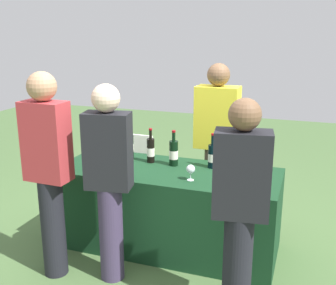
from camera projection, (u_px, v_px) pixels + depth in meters
name	position (u px, v px, depth m)	size (l,w,h in m)	color
ground_plane	(168.00, 245.00, 3.84)	(12.00, 12.00, 0.00)	#476638
tasting_table	(168.00, 208.00, 3.74)	(1.95, 0.77, 0.74)	#14381E
wine_bottle_0	(103.00, 147.00, 3.92)	(0.08, 0.08, 0.33)	black
wine_bottle_1	(130.00, 146.00, 3.94)	(0.07, 0.07, 0.32)	black
wine_bottle_2	(151.00, 150.00, 3.82)	(0.07, 0.07, 0.32)	black
wine_bottle_3	(174.00, 153.00, 3.73)	(0.08, 0.08, 0.33)	black
wine_bottle_4	(212.00, 156.00, 3.67)	(0.08, 0.08, 0.32)	black
wine_glass_0	(93.00, 155.00, 3.72)	(0.06, 0.06, 0.14)	silver
wine_glass_1	(113.00, 158.00, 3.65)	(0.07, 0.07, 0.14)	silver
wine_glass_2	(191.00, 170.00, 3.37)	(0.07, 0.07, 0.13)	silver
wine_glass_3	(233.00, 169.00, 3.34)	(0.07, 0.07, 0.14)	silver
wine_glass_4	(242.00, 172.00, 3.29)	(0.08, 0.08, 0.15)	silver
ice_bucket	(111.00, 153.00, 3.76)	(0.23, 0.23, 0.21)	silver
server_pouring	(216.00, 140.00, 4.07)	(0.42, 0.24, 1.63)	brown
guest_0	(48.00, 167.00, 3.16)	(0.35, 0.22, 1.65)	black
guest_1	(109.00, 176.00, 3.12)	(0.37, 0.25, 1.56)	#3F3351
guest_2	(240.00, 205.00, 2.67)	(0.38, 0.25, 1.54)	black
menu_board	(129.00, 162.00, 5.04)	(0.63, 0.03, 0.73)	white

